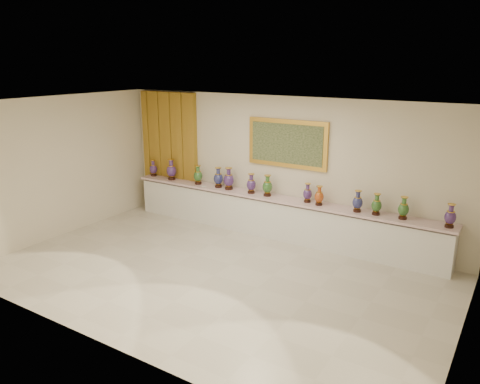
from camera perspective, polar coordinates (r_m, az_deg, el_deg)
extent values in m
plane|color=beige|center=(8.49, -3.17, -10.11)|extent=(8.00, 8.00, 0.00)
plane|color=beige|center=(10.02, 5.00, 3.04)|extent=(8.00, 0.00, 8.00)
plane|color=beige|center=(10.72, -21.05, 2.87)|extent=(0.00, 5.00, 5.00)
plane|color=beige|center=(6.59, 26.41, -5.48)|extent=(0.00, 5.00, 5.00)
plane|color=white|center=(7.67, -3.52, 10.49)|extent=(8.00, 8.00, 0.00)
cube|color=#A96724|center=(11.64, -8.53, 4.72)|extent=(1.64, 0.14, 2.95)
cube|color=gold|center=(9.81, 5.77, 5.91)|extent=(1.80, 0.06, 1.00)
cube|color=black|center=(9.78, 5.68, 5.88)|extent=(1.62, 0.02, 0.82)
cube|color=white|center=(10.12, 4.25, -3.26)|extent=(7.20, 0.42, 0.81)
cube|color=beige|center=(9.96, 4.26, -0.74)|extent=(7.28, 0.48, 0.05)
cylinder|color=black|center=(11.91, -10.48, 2.03)|extent=(0.14, 0.14, 0.04)
cone|color=gold|center=(11.90, -10.49, 2.24)|extent=(0.13, 0.13, 0.03)
ellipsoid|color=#23134D|center=(11.88, -10.52, 2.76)|extent=(0.25, 0.25, 0.24)
cylinder|color=gold|center=(11.85, -10.54, 3.23)|extent=(0.13, 0.13, 0.01)
cylinder|color=#23134D|center=(11.84, -10.56, 3.48)|extent=(0.08, 0.08, 0.09)
cone|color=#23134D|center=(11.83, -10.57, 3.75)|extent=(0.13, 0.13, 0.03)
cylinder|color=gold|center=(11.83, -10.57, 3.82)|extent=(0.13, 0.13, 0.01)
cylinder|color=black|center=(11.47, -8.32, 1.63)|extent=(0.18, 0.18, 0.05)
cone|color=gold|center=(11.46, -8.33, 1.89)|extent=(0.16, 0.16, 0.03)
ellipsoid|color=#23134D|center=(11.43, -8.36, 2.57)|extent=(0.28, 0.28, 0.29)
cylinder|color=gold|center=(11.40, -8.38, 3.18)|extent=(0.16, 0.16, 0.01)
cylinder|color=#23134D|center=(11.39, -8.40, 3.49)|extent=(0.09, 0.09, 0.11)
cone|color=#23134D|center=(11.37, -8.41, 3.85)|extent=(0.16, 0.16, 0.04)
cylinder|color=gold|center=(11.37, -8.41, 3.95)|extent=(0.17, 0.17, 0.01)
cylinder|color=black|center=(10.99, -5.12, 1.09)|extent=(0.16, 0.16, 0.04)
cone|color=gold|center=(10.98, -5.12, 1.33)|extent=(0.14, 0.14, 0.03)
ellipsoid|color=black|center=(10.95, -5.14, 1.96)|extent=(0.27, 0.27, 0.26)
cylinder|color=gold|center=(10.92, -5.15, 2.51)|extent=(0.14, 0.14, 0.01)
cylinder|color=black|center=(10.91, -5.16, 2.80)|extent=(0.08, 0.08, 0.09)
cone|color=black|center=(10.90, -5.17, 3.13)|extent=(0.14, 0.14, 0.03)
cylinder|color=gold|center=(10.89, -5.17, 3.22)|extent=(0.15, 0.15, 0.01)
cylinder|color=black|center=(10.69, -2.65, 0.71)|extent=(0.16, 0.16, 0.05)
cone|color=gold|center=(10.68, -2.65, 0.97)|extent=(0.14, 0.14, 0.03)
ellipsoid|color=#0E1044|center=(10.65, -2.66, 1.63)|extent=(0.25, 0.25, 0.27)
cylinder|color=gold|center=(10.62, -2.67, 2.23)|extent=(0.15, 0.15, 0.01)
cylinder|color=#0E1044|center=(10.60, -2.67, 2.53)|extent=(0.09, 0.09, 0.10)
cone|color=#0E1044|center=(10.59, -2.68, 2.88)|extent=(0.15, 0.15, 0.04)
cylinder|color=gold|center=(10.59, -2.68, 2.97)|extent=(0.15, 0.15, 0.01)
cylinder|color=black|center=(10.50, -1.37, 0.46)|extent=(0.18, 0.18, 0.05)
cone|color=gold|center=(10.49, -1.38, 0.75)|extent=(0.15, 0.15, 0.03)
ellipsoid|color=#23134D|center=(10.45, -1.38, 1.47)|extent=(0.28, 0.28, 0.29)
cylinder|color=gold|center=(10.42, -1.39, 2.13)|extent=(0.16, 0.16, 0.01)
cylinder|color=#23134D|center=(10.41, -1.39, 2.46)|extent=(0.09, 0.09, 0.10)
cone|color=#23134D|center=(10.39, -1.39, 2.85)|extent=(0.16, 0.16, 0.04)
cylinder|color=gold|center=(10.39, -1.39, 2.95)|extent=(0.16, 0.16, 0.01)
cylinder|color=black|center=(10.20, 1.37, -0.02)|extent=(0.15, 0.15, 0.04)
cone|color=gold|center=(10.19, 1.37, 0.24)|extent=(0.13, 0.13, 0.03)
ellipsoid|color=#23134D|center=(10.16, 1.38, 0.89)|extent=(0.25, 0.25, 0.25)
cylinder|color=gold|center=(10.13, 1.38, 1.48)|extent=(0.14, 0.14, 0.01)
cylinder|color=#23134D|center=(10.12, 1.38, 1.78)|extent=(0.08, 0.08, 0.09)
cone|color=#23134D|center=(10.10, 1.39, 2.12)|extent=(0.14, 0.14, 0.03)
cylinder|color=gold|center=(10.10, 1.39, 2.22)|extent=(0.14, 0.14, 0.01)
cylinder|color=black|center=(10.02, 3.35, -0.34)|extent=(0.16, 0.16, 0.05)
cone|color=gold|center=(10.00, 3.35, -0.07)|extent=(0.14, 0.14, 0.03)
ellipsoid|color=black|center=(9.97, 3.36, 0.63)|extent=(0.28, 0.28, 0.27)
cylinder|color=gold|center=(9.94, 3.37, 1.25)|extent=(0.15, 0.15, 0.01)
cylinder|color=black|center=(9.93, 3.38, 1.58)|extent=(0.08, 0.08, 0.10)
cone|color=black|center=(9.91, 3.39, 1.95)|extent=(0.15, 0.15, 0.04)
cylinder|color=gold|center=(9.91, 3.39, 2.04)|extent=(0.15, 0.15, 0.01)
cylinder|color=black|center=(9.67, 8.19, -1.11)|extent=(0.14, 0.14, 0.04)
cone|color=gold|center=(9.65, 8.20, -0.86)|extent=(0.12, 0.12, 0.03)
ellipsoid|color=#23134D|center=(9.62, 8.23, -0.24)|extent=(0.19, 0.19, 0.23)
cylinder|color=gold|center=(9.60, 8.25, 0.32)|extent=(0.13, 0.13, 0.01)
cylinder|color=#23134D|center=(9.58, 8.26, 0.61)|extent=(0.07, 0.07, 0.08)
cone|color=#23134D|center=(9.57, 8.28, 0.94)|extent=(0.13, 0.13, 0.03)
cylinder|color=gold|center=(9.56, 8.28, 1.03)|extent=(0.13, 0.13, 0.01)
cylinder|color=black|center=(9.50, 9.58, -1.47)|extent=(0.14, 0.14, 0.04)
cone|color=gold|center=(9.49, 9.59, -1.22)|extent=(0.12, 0.12, 0.03)
ellipsoid|color=maroon|center=(9.46, 9.62, -0.58)|extent=(0.20, 0.20, 0.23)
cylinder|color=gold|center=(9.43, 9.65, -0.02)|extent=(0.13, 0.13, 0.01)
cylinder|color=maroon|center=(9.42, 9.66, 0.28)|extent=(0.07, 0.07, 0.08)
cone|color=maroon|center=(9.40, 9.68, 0.61)|extent=(0.13, 0.13, 0.03)
cylinder|color=gold|center=(9.40, 9.68, 0.70)|extent=(0.13, 0.13, 0.01)
cylinder|color=black|center=(9.25, 14.07, -2.21)|extent=(0.15, 0.15, 0.04)
cone|color=gold|center=(9.23, 14.09, -1.94)|extent=(0.13, 0.13, 0.03)
ellipsoid|color=#0E1044|center=(9.20, 14.14, -1.25)|extent=(0.21, 0.21, 0.24)
cylinder|color=gold|center=(9.17, 14.18, -0.64)|extent=(0.13, 0.13, 0.01)
cylinder|color=#0E1044|center=(9.16, 14.21, -0.32)|extent=(0.08, 0.08, 0.09)
cone|color=#0E1044|center=(9.14, 14.23, 0.04)|extent=(0.13, 0.13, 0.03)
cylinder|color=gold|center=(9.14, 14.24, 0.14)|extent=(0.14, 0.14, 0.01)
cylinder|color=black|center=(9.16, 16.22, -2.54)|extent=(0.14, 0.14, 0.04)
cone|color=gold|center=(9.15, 16.25, -2.27)|extent=(0.13, 0.13, 0.03)
ellipsoid|color=black|center=(9.12, 16.30, -1.60)|extent=(0.20, 0.20, 0.24)
cylinder|color=gold|center=(9.09, 16.35, -0.99)|extent=(0.13, 0.13, 0.01)
cylinder|color=black|center=(9.07, 16.37, -0.68)|extent=(0.08, 0.08, 0.09)
cone|color=black|center=(9.06, 16.40, -0.32)|extent=(0.13, 0.13, 0.03)
cylinder|color=gold|center=(9.05, 16.41, -0.23)|extent=(0.13, 0.13, 0.01)
cylinder|color=black|center=(9.07, 19.21, -2.99)|extent=(0.15, 0.15, 0.04)
cone|color=gold|center=(9.06, 19.23, -2.71)|extent=(0.13, 0.13, 0.03)
ellipsoid|color=black|center=(9.02, 19.30, -2.01)|extent=(0.24, 0.24, 0.24)
cylinder|color=gold|center=(8.99, 19.36, -1.38)|extent=(0.13, 0.13, 0.01)
cylinder|color=black|center=(8.98, 19.39, -1.05)|extent=(0.08, 0.08, 0.09)
cone|color=black|center=(8.96, 19.43, -0.68)|extent=(0.13, 0.13, 0.03)
cylinder|color=gold|center=(8.96, 19.44, -0.58)|extent=(0.14, 0.14, 0.01)
cylinder|color=black|center=(8.92, 24.13, -3.82)|extent=(0.15, 0.15, 0.04)
cone|color=gold|center=(8.91, 24.17, -3.54)|extent=(0.13, 0.13, 0.03)
ellipsoid|color=#23134D|center=(8.87, 24.25, -2.82)|extent=(0.24, 0.24, 0.25)
cylinder|color=gold|center=(8.84, 24.33, -2.18)|extent=(0.13, 0.13, 0.01)
cylinder|color=#23134D|center=(8.83, 24.37, -1.85)|extent=(0.08, 0.08, 0.09)
cone|color=#23134D|center=(8.81, 24.41, -1.47)|extent=(0.13, 0.13, 0.03)
cylinder|color=gold|center=(8.81, 24.42, -1.37)|extent=(0.14, 0.14, 0.01)
cube|color=white|center=(10.78, -4.43, 0.69)|extent=(0.10, 0.06, 0.00)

